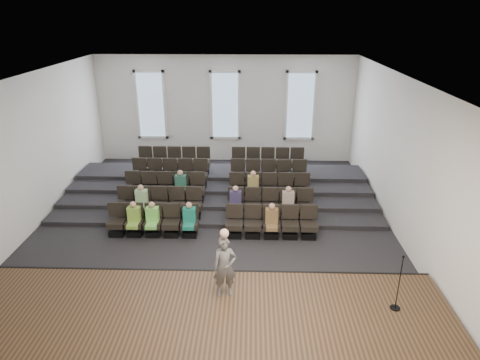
{
  "coord_description": "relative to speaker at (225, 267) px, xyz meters",
  "views": [
    {
      "loc": [
        1.26,
        -12.86,
        6.92
      ],
      "look_at": [
        0.88,
        0.5,
        1.55
      ],
      "focal_mm": 32.0,
      "sensor_mm": 36.0,
      "label": 1
    }
  ],
  "objects": [
    {
      "name": "ceiling",
      "position": [
        -0.66,
        4.3,
        3.75
      ],
      "size": [
        12.0,
        14.0,
        0.02
      ],
      "primitive_type": "cube",
      "color": "white",
      "rests_on": "ground"
    },
    {
      "name": "mic_stand",
      "position": [
        3.95,
        -0.42,
        -0.34
      ],
      "size": [
        0.24,
        0.24,
        1.41
      ],
      "color": "black",
      "rests_on": "stage"
    },
    {
      "name": "seating_rows",
      "position": [
        -0.66,
        5.84,
        -0.58
      ],
      "size": [
        6.8,
        4.7,
        1.67
      ],
      "color": "black",
      "rests_on": "ground"
    },
    {
      "name": "ground",
      "position": [
        -0.66,
        4.3,
        -1.26
      ],
      "size": [
        14.0,
        14.0,
        0.0
      ],
      "primitive_type": "plane",
      "color": "black",
      "rests_on": "ground"
    },
    {
      "name": "wall_left",
      "position": [
        -6.68,
        4.3,
        1.24
      ],
      "size": [
        0.04,
        14.0,
        5.0
      ],
      "primitive_type": "cube",
      "color": "white",
      "rests_on": "ground"
    },
    {
      "name": "speaker",
      "position": [
        0.0,
        0.0,
        0.0
      ],
      "size": [
        0.61,
        0.45,
        1.53
      ],
      "primitive_type": "imported",
      "rotation": [
        0.0,
        0.0,
        0.17
      ],
      "color": "#575452",
      "rests_on": "stage"
    },
    {
      "name": "risers",
      "position": [
        -0.66,
        7.47,
        -1.07
      ],
      "size": [
        11.8,
        4.8,
        0.6
      ],
      "color": "black",
      "rests_on": "ground"
    },
    {
      "name": "wall_back",
      "position": [
        -0.66,
        11.32,
        1.24
      ],
      "size": [
        12.0,
        0.04,
        5.0
      ],
      "primitive_type": "cube",
      "color": "white",
      "rests_on": "ground"
    },
    {
      "name": "stage",
      "position": [
        -0.66,
        -0.8,
        -1.01
      ],
      "size": [
        11.8,
        3.6,
        0.5
      ],
      "primitive_type": "cube",
      "color": "#503A22",
      "rests_on": "ground"
    },
    {
      "name": "audience",
      "position": [
        -0.94,
        4.52,
        -0.47
      ],
      "size": [
        5.45,
        2.64,
        1.1
      ],
      "color": "#77DB57",
      "rests_on": "seating_rows"
    },
    {
      "name": "windows",
      "position": [
        -0.66,
        11.25,
        1.44
      ],
      "size": [
        8.44,
        0.1,
        3.24
      ],
      "color": "white",
      "rests_on": "wall_back"
    },
    {
      "name": "stage_lip",
      "position": [
        -0.66,
        0.97,
        -1.01
      ],
      "size": [
        11.8,
        0.06,
        0.52
      ],
      "primitive_type": "cube",
      "color": "black",
      "rests_on": "ground"
    },
    {
      "name": "wall_front",
      "position": [
        -0.66,
        -2.72,
        1.24
      ],
      "size": [
        12.0,
        0.04,
        5.0
      ],
      "primitive_type": "cube",
      "color": "white",
      "rests_on": "ground"
    },
    {
      "name": "wall_right",
      "position": [
        5.36,
        4.3,
        1.24
      ],
      "size": [
        0.04,
        14.0,
        5.0
      ],
      "primitive_type": "cube",
      "color": "white",
      "rests_on": "ground"
    }
  ]
}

